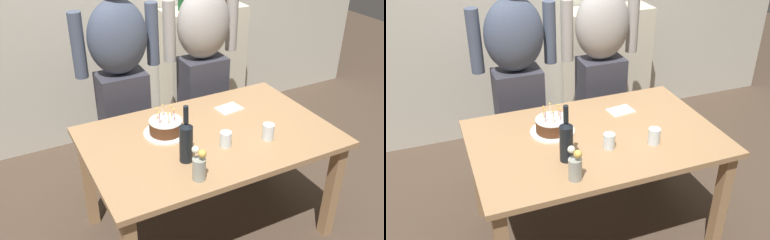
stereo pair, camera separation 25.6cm
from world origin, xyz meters
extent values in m
plane|color=#47382B|center=(0.00, 0.00, 0.00)|extent=(10.00, 10.00, 0.00)
cube|color=#A37A51|center=(0.00, 0.00, 0.72)|extent=(1.50, 0.96, 0.03)
cube|color=#A37A51|center=(0.68, -0.41, 0.35)|extent=(0.07, 0.07, 0.70)
cube|color=#A37A51|center=(-0.68, 0.41, 0.35)|extent=(0.07, 0.07, 0.70)
cube|color=#A37A51|center=(0.68, 0.41, 0.35)|extent=(0.07, 0.07, 0.70)
cylinder|color=white|center=(-0.23, 0.13, 0.75)|extent=(0.27, 0.27, 0.01)
cylinder|color=#512D19|center=(-0.23, 0.13, 0.79)|extent=(0.20, 0.20, 0.08)
cylinder|color=silver|center=(-0.23, 0.13, 0.83)|extent=(0.20, 0.20, 0.01)
cylinder|color=pink|center=(-0.28, 0.11, 0.87)|extent=(0.01, 0.01, 0.07)
sphere|color=#F9C64C|center=(-0.28, 0.11, 0.91)|extent=(0.01, 0.01, 0.01)
cylinder|color=beige|center=(-0.24, 0.08, 0.87)|extent=(0.01, 0.01, 0.07)
sphere|color=#F9C64C|center=(-0.24, 0.08, 0.91)|extent=(0.01, 0.01, 0.01)
cylinder|color=pink|center=(-0.19, 0.10, 0.87)|extent=(0.01, 0.01, 0.07)
sphere|color=#F9C64C|center=(-0.19, 0.10, 0.91)|extent=(0.01, 0.01, 0.01)
cylinder|color=#EAB266|center=(-0.18, 0.15, 0.87)|extent=(0.01, 0.01, 0.07)
sphere|color=#F9C64C|center=(-0.18, 0.15, 0.91)|extent=(0.01, 0.01, 0.01)
cylinder|color=beige|center=(-0.23, 0.18, 0.87)|extent=(0.01, 0.01, 0.07)
sphere|color=#F9C64C|center=(-0.23, 0.18, 0.91)|extent=(0.01, 0.01, 0.01)
cylinder|color=#EAB266|center=(-0.27, 0.16, 0.87)|extent=(0.01, 0.01, 0.07)
sphere|color=#F9C64C|center=(-0.27, 0.16, 0.91)|extent=(0.01, 0.01, 0.01)
cylinder|color=silver|center=(0.02, -0.15, 0.79)|extent=(0.07, 0.07, 0.09)
cylinder|color=silver|center=(0.29, -0.20, 0.79)|extent=(0.07, 0.07, 0.10)
cylinder|color=black|center=(-0.25, -0.18, 0.85)|extent=(0.08, 0.08, 0.21)
cone|color=black|center=(-0.25, -0.18, 0.97)|extent=(0.08, 0.08, 0.03)
cylinder|color=black|center=(-0.25, -0.18, 1.03)|extent=(0.03, 0.03, 0.10)
cube|color=white|center=(0.28, 0.23, 0.74)|extent=(0.18, 0.14, 0.01)
cylinder|color=#999E93|center=(-0.26, -0.36, 0.80)|extent=(0.07, 0.07, 0.12)
sphere|color=gold|center=(-0.25, -0.38, 0.90)|extent=(0.04, 0.04, 0.04)
sphere|color=silver|center=(-0.28, -0.35, 0.92)|extent=(0.04, 0.04, 0.04)
cube|color=#33333D|center=(-0.30, 0.74, 0.46)|extent=(0.34, 0.23, 0.92)
ellipsoid|color=#424C60|center=(-0.30, 0.74, 1.18)|extent=(0.41, 0.27, 0.52)
cylinder|color=#424C60|center=(-0.04, 0.77, 1.15)|extent=(0.09, 0.09, 0.44)
cylinder|color=#424C60|center=(-0.56, 0.77, 1.15)|extent=(0.09, 0.09, 0.44)
cube|color=#33333D|center=(0.35, 0.74, 0.46)|extent=(0.34, 0.23, 0.92)
ellipsoid|color=#9E9993|center=(0.35, 0.74, 1.18)|extent=(0.41, 0.27, 0.52)
cylinder|color=#9E9993|center=(0.61, 0.77, 1.15)|extent=(0.09, 0.09, 0.44)
cylinder|color=#9E9993|center=(0.09, 0.77, 1.15)|extent=(0.09, 0.09, 0.44)
cube|color=beige|center=(0.68, 1.33, 0.56)|extent=(0.76, 0.30, 1.12)
camera|label=1|loc=(-1.11, -1.93, 2.10)|focal=40.22mm
camera|label=2|loc=(-0.88, -2.04, 2.10)|focal=40.22mm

